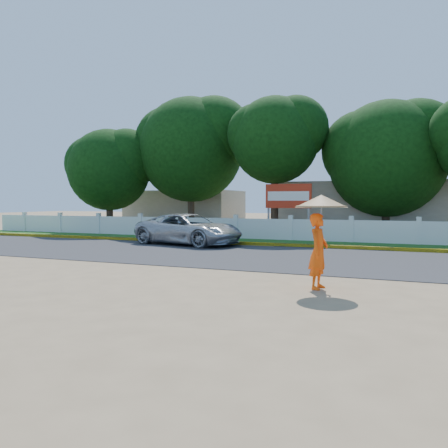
% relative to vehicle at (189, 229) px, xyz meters
% --- Properties ---
extents(ground, '(120.00, 120.00, 0.00)m').
position_rel_vehicle_xyz_m(ground, '(3.90, -7.34, -0.72)').
color(ground, '#9E8460').
rests_on(ground, ground).
extents(road, '(60.00, 7.00, 0.02)m').
position_rel_vehicle_xyz_m(road, '(3.90, -2.84, -0.71)').
color(road, '#38383A').
rests_on(road, ground).
extents(grass_verge, '(60.00, 3.50, 0.03)m').
position_rel_vehicle_xyz_m(grass_verge, '(3.90, 2.41, -0.71)').
color(grass_verge, '#2D601E').
rests_on(grass_verge, ground).
extents(curb, '(40.00, 0.18, 0.16)m').
position_rel_vehicle_xyz_m(curb, '(3.90, 0.71, -0.64)').
color(curb, yellow).
rests_on(curb, ground).
extents(fence, '(40.00, 0.10, 1.10)m').
position_rel_vehicle_xyz_m(fence, '(3.90, 3.86, -0.17)').
color(fence, silver).
rests_on(fence, ground).
extents(building_near, '(10.00, 6.00, 3.20)m').
position_rel_vehicle_xyz_m(building_near, '(6.90, 10.66, 0.88)').
color(building_near, '#B7AD99').
rests_on(building_near, ground).
extents(building_far, '(8.00, 5.00, 2.80)m').
position_rel_vehicle_xyz_m(building_far, '(-6.10, 11.66, 0.68)').
color(building_far, '#B7AD99').
rests_on(building_far, ground).
extents(vehicle, '(5.60, 3.50, 1.44)m').
position_rel_vehicle_xyz_m(vehicle, '(0.00, 0.00, 0.00)').
color(vehicle, '#A6AAAE').
rests_on(vehicle, ground).
extents(monk_with_parasol, '(1.19, 1.19, 2.17)m').
position_rel_vehicle_xyz_m(monk_with_parasol, '(7.36, -8.05, 0.69)').
color(monk_with_parasol, '#FA510D').
rests_on(monk_with_parasol, ground).
extents(billboard, '(2.50, 0.13, 2.95)m').
position_rel_vehicle_xyz_m(billboard, '(3.50, 4.96, 1.42)').
color(billboard, gray).
rests_on(billboard, ground).
extents(tree_row, '(36.43, 7.91, 8.77)m').
position_rel_vehicle_xyz_m(tree_row, '(7.12, 6.89, 4.25)').
color(tree_row, '#473828').
rests_on(tree_row, ground).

